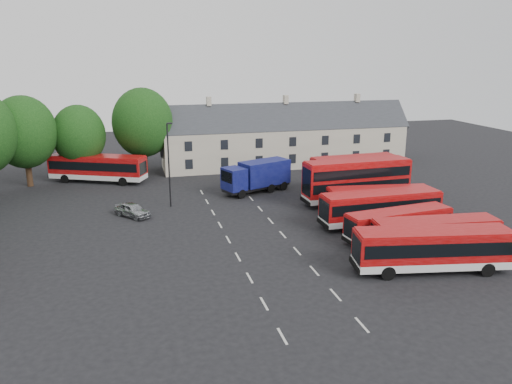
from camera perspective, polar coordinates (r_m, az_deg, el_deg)
ground at (r=42.08m, az=-2.66°, el=-6.40°), size 140.00×140.00×0.00m
lane_markings at (r=44.42m, az=-0.02°, el=-5.17°), size 5.15×33.80×0.01m
treeline at (r=59.76m, az=-26.79°, el=5.18°), size 29.92×32.59×12.01m
terrace_houses at (r=72.62m, az=3.34°, el=6.11°), size 35.70×7.13×10.06m
bus_row_a at (r=39.22m, az=19.59°, el=-5.91°), size 11.87×4.57×3.28m
bus_row_b at (r=42.95m, az=19.80°, el=-4.40°), size 10.42×3.35×2.90m
bus_row_c at (r=44.85m, az=15.98°, el=-3.35°), size 9.94×3.43×2.75m
bus_row_d at (r=48.27m, az=14.06°, el=-1.50°), size 11.55×2.88×3.25m
bus_row_e at (r=51.18m, az=13.89°, el=-0.76°), size 10.53×3.73×2.91m
bus_dd_south at (r=54.78m, az=11.43°, el=1.50°), size 11.76×3.15×4.78m
bus_dd_north at (r=59.65m, az=11.08°, el=2.35°), size 10.41×2.99×4.22m
bus_north at (r=65.90m, az=-17.65°, el=2.84°), size 12.19×7.56×3.43m
box_truck at (r=58.18m, az=0.14°, el=1.94°), size 8.66×5.50×3.63m
silver_car at (r=51.15m, az=-13.95°, el=-2.00°), size 3.92×4.20×1.40m
lamppost at (r=52.72m, az=-9.92°, el=3.32°), size 0.62×0.26×8.93m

